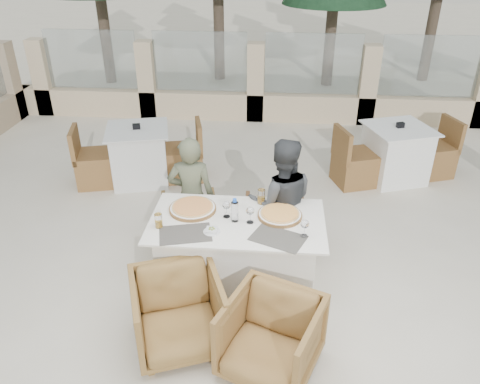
# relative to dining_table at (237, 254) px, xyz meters

# --- Properties ---
(ground) EXTENTS (80.00, 80.00, 0.00)m
(ground) POSITION_rel_dining_table_xyz_m (-0.10, -0.05, -0.39)
(ground) COLOR beige
(ground) RESTS_ON ground
(sand_patch) EXTENTS (30.00, 16.00, 0.01)m
(sand_patch) POSITION_rel_dining_table_xyz_m (-0.10, 13.95, -0.38)
(sand_patch) COLOR beige
(sand_patch) RESTS_ON ground
(perimeter_wall_far) EXTENTS (10.00, 0.34, 1.60)m
(perimeter_wall_far) POSITION_rel_dining_table_xyz_m (-0.10, 4.75, 0.42)
(perimeter_wall_far) COLOR beige
(perimeter_wall_far) RESTS_ON ground
(dining_table) EXTENTS (1.60, 0.90, 0.77)m
(dining_table) POSITION_rel_dining_table_xyz_m (0.00, 0.00, 0.00)
(dining_table) COLOR white
(dining_table) RESTS_ON ground
(placemat_near_left) EXTENTS (0.51, 0.40, 0.00)m
(placemat_near_left) POSITION_rel_dining_table_xyz_m (-0.43, -0.26, 0.39)
(placemat_near_left) COLOR #4F4A43
(placemat_near_left) RESTS_ON dining_table
(placemat_near_right) EXTENTS (0.53, 0.45, 0.00)m
(placemat_near_right) POSITION_rel_dining_table_xyz_m (0.38, -0.26, 0.39)
(placemat_near_right) COLOR #504C45
(placemat_near_right) RESTS_ON dining_table
(pizza_left) EXTENTS (0.55, 0.55, 0.06)m
(pizza_left) POSITION_rel_dining_table_xyz_m (-0.44, 0.14, 0.41)
(pizza_left) COLOR #D2521C
(pizza_left) RESTS_ON dining_table
(pizza_right) EXTENTS (0.50, 0.50, 0.05)m
(pizza_right) POSITION_rel_dining_table_xyz_m (0.39, 0.09, 0.41)
(pizza_right) COLOR orange
(pizza_right) RESTS_ON dining_table
(water_bottle) EXTENTS (0.07, 0.07, 0.23)m
(water_bottle) POSITION_rel_dining_table_xyz_m (-0.02, -0.01, 0.50)
(water_bottle) COLOR #A3C3D6
(water_bottle) RESTS_ON dining_table
(wine_glass_centre) EXTENTS (0.08, 0.08, 0.18)m
(wine_glass_centre) POSITION_rel_dining_table_xyz_m (-0.10, 0.05, 0.48)
(wine_glass_centre) COLOR silver
(wine_glass_centre) RESTS_ON dining_table
(wine_glass_near) EXTENTS (0.09, 0.09, 0.18)m
(wine_glass_near) POSITION_rel_dining_table_xyz_m (0.12, -0.03, 0.48)
(wine_glass_near) COLOR white
(wine_glass_near) RESTS_ON dining_table
(wine_glass_corner) EXTENTS (0.08, 0.08, 0.18)m
(wine_glass_corner) POSITION_rel_dining_table_xyz_m (0.60, -0.21, 0.48)
(wine_glass_corner) COLOR silver
(wine_glass_corner) RESTS_ON dining_table
(beer_glass_left) EXTENTS (0.07, 0.07, 0.13)m
(beer_glass_left) POSITION_rel_dining_table_xyz_m (-0.68, -0.17, 0.45)
(beer_glass_left) COLOR gold
(beer_glass_left) RESTS_ON dining_table
(beer_glass_right) EXTENTS (0.08, 0.08, 0.15)m
(beer_glass_right) POSITION_rel_dining_table_xyz_m (0.20, 0.33, 0.46)
(beer_glass_right) COLOR #C4861B
(beer_glass_right) RESTS_ON dining_table
(olive_dish) EXTENTS (0.13, 0.13, 0.04)m
(olive_dish) POSITION_rel_dining_table_xyz_m (-0.21, -0.21, 0.41)
(olive_dish) COLOR silver
(olive_dish) RESTS_ON dining_table
(armchair_far_left) EXTENTS (0.71, 0.72, 0.55)m
(armchair_far_left) POSITION_rel_dining_table_xyz_m (-0.59, 0.71, -0.11)
(armchair_far_left) COLOR olive
(armchair_far_left) RESTS_ON ground
(armchair_far_right) EXTENTS (0.65, 0.67, 0.59)m
(armchair_far_right) POSITION_rel_dining_table_xyz_m (0.34, 0.63, -0.09)
(armchair_far_right) COLOR brown
(armchair_far_right) RESTS_ON ground
(armchair_near_left) EXTENTS (0.92, 0.94, 0.67)m
(armchair_near_left) POSITION_rel_dining_table_xyz_m (-0.42, -0.77, -0.05)
(armchair_near_left) COLOR olive
(armchair_near_left) RESTS_ON ground
(armchair_near_right) EXTENTS (0.91, 0.92, 0.65)m
(armchair_near_right) POSITION_rel_dining_table_xyz_m (0.35, -0.96, -0.06)
(armchair_near_right) COLOR olive
(armchair_near_right) RESTS_ON ground
(diner_left) EXTENTS (0.50, 0.35, 1.33)m
(diner_left) POSITION_rel_dining_table_xyz_m (-0.53, 0.57, 0.28)
(diner_left) COLOR #565C42
(diner_left) RESTS_ON ground
(diner_right) EXTENTS (0.72, 0.59, 1.39)m
(diner_right) POSITION_rel_dining_table_xyz_m (0.40, 0.46, 0.31)
(diner_right) COLOR #393C3E
(diner_right) RESTS_ON ground
(bg_table_a) EXTENTS (1.79, 1.19, 0.77)m
(bg_table_a) POSITION_rel_dining_table_xyz_m (-1.55, 2.15, 0.00)
(bg_table_a) COLOR silver
(bg_table_a) RESTS_ON ground
(bg_table_b) EXTENTS (1.82, 1.30, 0.77)m
(bg_table_b) POSITION_rel_dining_table_xyz_m (1.98, 2.51, 0.00)
(bg_table_b) COLOR white
(bg_table_b) RESTS_ON ground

